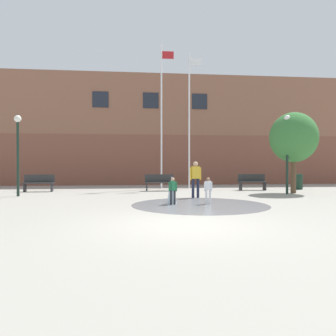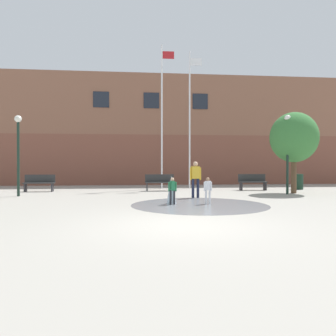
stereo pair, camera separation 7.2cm
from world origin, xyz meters
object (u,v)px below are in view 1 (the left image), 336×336
at_px(lamp_post_right_lane, 287,143).
at_px(park_bench_far_left, 39,183).
at_px(child_with_pink_shirt, 208,188).
at_px(street_tree_near_building, 294,138).
at_px(lamp_post_left_lane, 18,143).
at_px(park_bench_under_left_flagpole, 159,182).
at_px(park_bench_near_trashcan, 252,182).
at_px(child_running, 173,189).
at_px(teen_by_trashcan, 196,176).
at_px(flagpole_right, 190,116).
at_px(trash_can, 298,182).
at_px(flagpole_left, 162,112).

bearing_deg(lamp_post_right_lane, park_bench_far_left, 167.39).
distance_m(child_with_pink_shirt, street_tree_near_building, 7.07).
bearing_deg(lamp_post_right_lane, child_with_pink_shirt, -143.47).
bearing_deg(street_tree_near_building, lamp_post_left_lane, -178.84).
height_order(park_bench_under_left_flagpole, park_bench_near_trashcan, same).
distance_m(park_bench_far_left, child_running, 9.09).
distance_m(park_bench_far_left, teen_by_trashcan, 8.77).
distance_m(flagpole_right, trash_can, 7.50).
bearing_deg(child_running, child_with_pink_shirt, 71.69).
bearing_deg(flagpole_right, park_bench_under_left_flagpole, -137.44).
relative_size(child_running, flagpole_left, 0.11).
relative_size(flagpole_left, trash_can, 9.71).
xyz_separation_m(flagpole_left, lamp_post_right_lane, (5.79, -4.49, -2.08)).
xyz_separation_m(park_bench_under_left_flagpole, park_bench_near_trashcan, (5.28, -0.05, 0.00)).
xyz_separation_m(park_bench_near_trashcan, lamp_post_right_lane, (0.81, -2.59, 2.06)).
distance_m(park_bench_under_left_flagpole, lamp_post_left_lane, 7.37).
bearing_deg(street_tree_near_building, park_bench_far_left, 170.09).
distance_m(teen_by_trashcan, trash_can, 8.04).
distance_m(park_bench_near_trashcan, child_with_pink_shirt, 7.29).
height_order(lamp_post_right_lane, trash_can, lamp_post_right_lane).
bearing_deg(child_running, teen_by_trashcan, 131.79).
xyz_separation_m(park_bench_under_left_flagpole, lamp_post_right_lane, (6.09, -2.64, 2.06)).
distance_m(flagpole_left, flagpole_right, 1.72).
xyz_separation_m(trash_can, street_tree_near_building, (-1.48, -2.40, 2.37)).
distance_m(teen_by_trashcan, lamp_post_left_lane, 8.25).
bearing_deg(park_bench_near_trashcan, lamp_post_left_lane, -168.88).
relative_size(park_bench_far_left, child_running, 1.62).
relative_size(park_bench_under_left_flagpole, lamp_post_right_lane, 0.41).
distance_m(child_running, street_tree_near_building, 8.12).
distance_m(child_with_pink_shirt, teen_by_trashcan, 2.32).
bearing_deg(flagpole_left, park_bench_under_left_flagpole, -99.16).
bearing_deg(lamp_post_right_lane, flagpole_right, 132.29).
distance_m(trash_can, street_tree_near_building, 3.69).
relative_size(park_bench_near_trashcan, street_tree_near_building, 0.39).
xyz_separation_m(teen_by_trashcan, flagpole_right, (0.72, 5.71, 3.51)).
bearing_deg(lamp_post_right_lane, flagpole_left, 142.25).
height_order(teen_by_trashcan, flagpole_right, flagpole_right).
relative_size(park_bench_far_left, trash_can, 1.78).
xyz_separation_m(child_running, trash_can, (8.15, 6.47, -0.13)).
relative_size(park_bench_under_left_flagpole, flagpole_left, 0.18).
bearing_deg(teen_by_trashcan, lamp_post_right_lane, -170.77).
xyz_separation_m(park_bench_near_trashcan, child_with_pink_shirt, (-3.95, -6.12, 0.10)).
bearing_deg(park_bench_near_trashcan, trash_can, 6.36).
height_order(child_with_pink_shirt, lamp_post_right_lane, lamp_post_right_lane).
xyz_separation_m(child_running, lamp_post_left_lane, (-6.69, 3.79, 1.86)).
bearing_deg(teen_by_trashcan, street_tree_near_building, -167.19).
relative_size(park_bench_far_left, teen_by_trashcan, 1.01).
bearing_deg(child_with_pink_shirt, lamp_post_right_lane, 177.22).
xyz_separation_m(flagpole_right, lamp_post_left_lane, (-8.69, -4.24, -2.00)).
bearing_deg(street_tree_near_building, child_running, -148.61).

